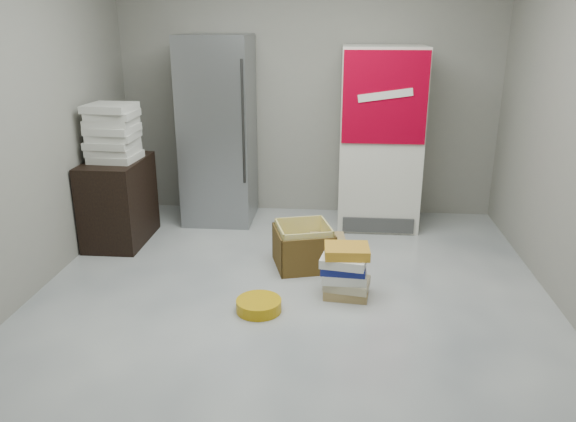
# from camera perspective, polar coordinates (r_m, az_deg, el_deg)

# --- Properties ---
(ground) EXTENTS (5.00, 5.00, 0.00)m
(ground) POSITION_cam_1_polar(r_m,az_deg,el_deg) (4.07, -0.14, -11.11)
(ground) COLOR silver
(ground) RESTS_ON ground
(room_shell) EXTENTS (4.04, 5.04, 2.82)m
(room_shell) POSITION_cam_1_polar(r_m,az_deg,el_deg) (3.53, -0.16, 15.04)
(room_shell) COLOR gray
(room_shell) RESTS_ON ground
(steel_fridge) EXTENTS (0.70, 0.72, 1.90)m
(steel_fridge) POSITION_cam_1_polar(r_m,az_deg,el_deg) (5.87, -7.08, 8.08)
(steel_fridge) COLOR #93969A
(steel_fridge) RESTS_ON ground
(coke_cooler) EXTENTS (0.80, 0.73, 1.80)m
(coke_cooler) POSITION_cam_1_polar(r_m,az_deg,el_deg) (5.76, 9.32, 7.31)
(coke_cooler) COLOR silver
(coke_cooler) RESTS_ON ground
(wood_shelf) EXTENTS (0.50, 0.80, 0.80)m
(wood_shelf) POSITION_cam_1_polar(r_m,az_deg,el_deg) (5.57, -16.80, 0.97)
(wood_shelf) COLOR black
(wood_shelf) RESTS_ON ground
(supply_box_stack) EXTENTS (0.44, 0.44, 0.52)m
(supply_box_stack) POSITION_cam_1_polar(r_m,az_deg,el_deg) (5.41, -17.37, 7.63)
(supply_box_stack) COLOR beige
(supply_box_stack) RESTS_ON wood_shelf
(phonebook_stack_main) EXTENTS (0.40, 0.33, 0.41)m
(phonebook_stack_main) POSITION_cam_1_polar(r_m,az_deg,el_deg) (4.34, 5.85, -6.11)
(phonebook_stack_main) COLOR #A0834F
(phonebook_stack_main) RESTS_ON ground
(phonebook_stack_side) EXTENTS (0.35, 0.31, 0.24)m
(phonebook_stack_side) POSITION_cam_1_polar(r_m,az_deg,el_deg) (4.96, 3.92, -3.88)
(phonebook_stack_side) COLOR tan
(phonebook_stack_side) RESTS_ON ground
(cardboard_box) EXTENTS (0.58, 0.58, 0.38)m
(cardboard_box) POSITION_cam_1_polar(r_m,az_deg,el_deg) (4.86, 1.56, -3.88)
(cardboard_box) COLOR yellow
(cardboard_box) RESTS_ON ground
(bucket_lid) EXTENTS (0.34, 0.34, 0.09)m
(bucket_lid) POSITION_cam_1_polar(r_m,az_deg,el_deg) (4.18, -2.98, -9.55)
(bucket_lid) COLOR #C7950B
(bucket_lid) RESTS_ON ground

